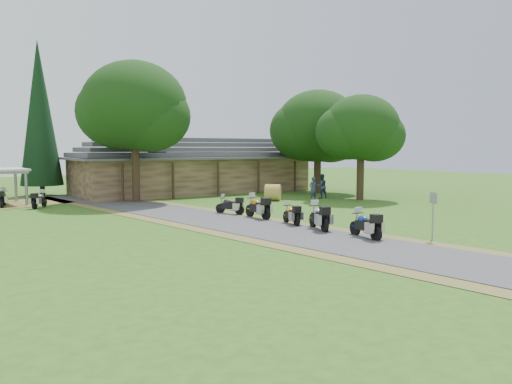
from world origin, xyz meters
TOP-DOWN VIEW (x-y plane):
  - ground at (0.00, 0.00)m, footprint 120.00×120.00m
  - driveway at (-0.50, 4.00)m, footprint 51.95×51.95m
  - lodge at (6.00, 24.00)m, footprint 21.40×9.40m
  - motorcycle_row_a at (1.77, -0.91)m, footprint 0.91×1.95m
  - motorcycle_row_b at (1.56, 1.92)m, footprint 1.30×2.09m
  - motorcycle_row_c at (1.55, 4.02)m, footprint 0.94×1.77m
  - motorcycle_row_d at (1.34, 6.81)m, footprint 0.67×2.00m
  - motorcycle_row_e at (0.98, 9.24)m, footprint 1.28×1.76m
  - motorcycle_carport_a at (-9.72, 20.90)m, footprint 1.00×1.92m
  - motorcycle_carport_b at (-7.80, 18.94)m, footprint 1.44×1.69m
  - person_a at (10.14, 12.43)m, footprint 0.60×0.44m
  - person_b at (11.79, 13.35)m, footprint 0.70×0.55m
  - hay_bale at (7.63, 14.09)m, footprint 1.66×1.67m
  - sign_post at (3.75, -2.87)m, footprint 0.37×0.06m
  - oak_lodge_left at (-1.22, 18.83)m, footprint 7.49×7.49m
  - oak_lodge_right at (14.61, 17.11)m, footprint 7.36×7.36m
  - oak_driveway at (13.53, 10.92)m, footprint 5.79×5.79m
  - cedar_near at (-5.94, 27.77)m, footprint 3.35×3.35m

SIDE VIEW (x-z plane):
  - ground at x=0.00m, z-range 0.00..0.00m
  - driveway at x=-0.50m, z-range 0.00..0.00m
  - motorcycle_row_c at x=1.55m, z-range 0.00..1.15m
  - motorcycle_carport_b at x=-7.80m, z-range 0.00..1.16m
  - motorcycle_row_e at x=0.98m, z-range 0.00..1.16m
  - hay_bale at x=7.63m, z-range 0.00..1.23m
  - motorcycle_carport_a at x=-9.72m, z-range 0.00..1.25m
  - motorcycle_row_a at x=1.77m, z-range 0.00..1.28m
  - motorcycle_row_b at x=1.56m, z-range 0.00..1.36m
  - motorcycle_row_d at x=1.34m, z-range 0.00..1.37m
  - sign_post at x=3.75m, z-range 0.00..2.07m
  - person_a at x=10.14m, z-range 0.00..2.10m
  - person_b at x=11.79m, z-range 0.00..2.24m
  - lodge at x=6.00m, z-range 0.00..4.90m
  - oak_driveway at x=13.53m, z-range 0.00..8.84m
  - oak_lodge_right at x=14.61m, z-range 0.00..9.40m
  - oak_lodge_left at x=-1.22m, z-range 0.00..11.26m
  - cedar_near at x=-5.94m, z-range 0.00..12.71m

